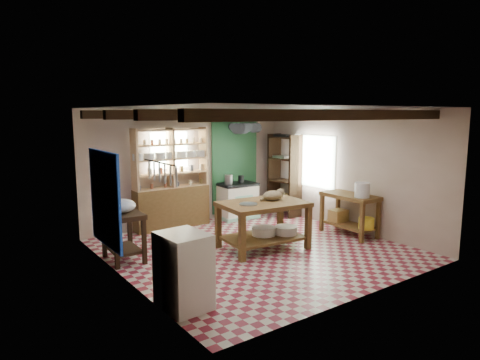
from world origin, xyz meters
TOP-DOWN VIEW (x-y plane):
  - floor at (0.00, 0.00)m, footprint 5.00×5.00m
  - ceiling at (0.00, 0.00)m, footprint 5.00×5.00m
  - wall_back at (0.00, 2.50)m, footprint 5.00×0.04m
  - wall_front at (0.00, -2.50)m, footprint 5.00×0.04m
  - wall_left at (-2.50, 0.00)m, footprint 0.04×5.00m
  - wall_right at (2.50, 0.00)m, footprint 0.04×5.00m
  - ceiling_beams at (0.00, 0.00)m, footprint 5.00×3.80m
  - blue_wall_patch at (-2.47, 0.90)m, footprint 0.04×1.40m
  - green_wall_patch at (1.25, 2.47)m, footprint 1.30×0.04m
  - window_back at (-0.50, 2.48)m, footprint 0.90×0.02m
  - window_right at (2.48, 1.00)m, footprint 0.02×1.30m
  - utensil_rail at (-2.44, -1.20)m, footprint 0.06×0.90m
  - pot_rack at (1.25, 2.05)m, footprint 0.86×0.12m
  - shelving_unit at (-0.55, 2.31)m, footprint 1.70×0.34m
  - tall_rack at (2.28, 1.80)m, footprint 0.40×0.86m
  - work_table at (0.16, -0.02)m, footprint 1.65×1.19m
  - stove at (1.11, 2.15)m, footprint 0.91×0.64m
  - prep_table at (-2.20, 0.85)m, footprint 0.61×0.86m
  - white_cabinet at (-2.22, -1.35)m, footprint 0.59×0.69m
  - right_counter at (2.18, -0.35)m, footprint 0.63×1.21m
  - cat at (0.41, 0.01)m, footprint 0.42×0.34m
  - steel_tray at (-0.19, -0.03)m, footprint 0.36×0.36m
  - basin_large at (0.21, 0.03)m, footprint 0.49×0.49m
  - basin_small at (0.60, -0.16)m, footprint 0.47×0.47m
  - kettle_left at (0.86, 2.16)m, footprint 0.20×0.20m
  - kettle_right at (1.21, 2.14)m, footprint 0.15×0.15m
  - enamel_bowl at (-2.20, 0.85)m, footprint 0.48×0.48m
  - white_bucket at (2.12, -0.70)m, footprint 0.30×0.30m
  - wicker_basket at (2.19, -0.05)m, footprint 0.36×0.29m
  - yellow_tub at (2.17, -0.80)m, footprint 0.31×0.31m

SIDE VIEW (x-z plane):
  - floor at x=0.00m, z-range -0.02..0.00m
  - basin_small at x=0.60m, z-range 0.23..0.38m
  - basin_large at x=0.21m, z-range 0.23..0.39m
  - yellow_tub at x=2.17m, z-range 0.23..0.45m
  - wicker_basket at x=2.19m, z-range 0.23..0.47m
  - prep_table at x=-2.20m, z-range 0.00..0.84m
  - right_counter at x=2.18m, z-range 0.00..0.86m
  - stove at x=1.11m, z-range 0.00..0.86m
  - work_table at x=0.16m, z-range 0.00..0.88m
  - white_cabinet at x=-2.22m, z-range 0.00..0.99m
  - steel_tray at x=-0.19m, z-range 0.88..0.90m
  - kettle_right at x=1.21m, z-range 0.86..1.04m
  - enamel_bowl at x=-2.20m, z-range 0.84..1.07m
  - kettle_left at x=0.86m, z-range 0.86..1.08m
  - cat at x=0.41m, z-range 0.88..1.07m
  - tall_rack at x=2.28m, z-range 0.00..2.00m
  - white_bucket at x=2.12m, z-range 0.86..1.15m
  - blue_wall_patch at x=-2.47m, z-range 0.30..1.90m
  - shelving_unit at x=-0.55m, z-range 0.00..2.20m
  - green_wall_patch at x=1.25m, z-range 0.10..2.40m
  - wall_back at x=0.00m, z-range 0.00..2.60m
  - wall_front at x=0.00m, z-range 0.00..2.60m
  - wall_left at x=-2.50m, z-range 0.00..2.60m
  - wall_right at x=2.50m, z-range 0.00..2.60m
  - window_right at x=2.48m, z-range 0.80..2.00m
  - window_back at x=-0.50m, z-range 1.30..2.10m
  - utensil_rail at x=-2.44m, z-range 1.64..1.92m
  - pot_rack at x=1.25m, z-range 2.00..2.36m
  - ceiling_beams at x=0.00m, z-range 2.40..2.56m
  - ceiling at x=0.00m, z-range 2.59..2.61m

